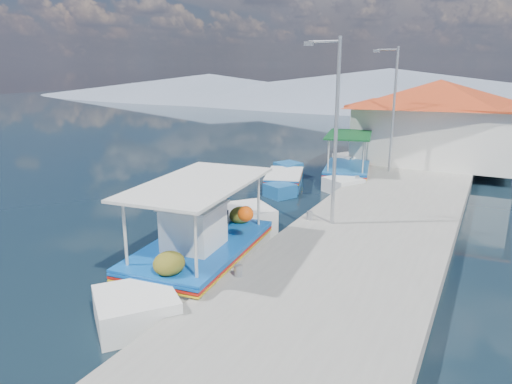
% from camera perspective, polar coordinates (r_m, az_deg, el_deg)
% --- Properties ---
extents(ground, '(160.00, 160.00, 0.00)m').
position_cam_1_polar(ground, '(16.43, -8.61, -5.07)').
color(ground, black).
rests_on(ground, ground).
extents(quay, '(5.00, 44.00, 0.50)m').
position_cam_1_polar(quay, '(19.47, 16.54, -1.52)').
color(quay, gray).
rests_on(quay, ground).
extents(bollards, '(0.20, 17.20, 0.30)m').
position_cam_1_polar(bollards, '(19.13, 10.03, -0.16)').
color(bollards, '#A5A8AD').
rests_on(bollards, quay).
extents(main_caique, '(3.09, 8.68, 2.87)m').
position_cam_1_polar(main_caique, '(13.46, -6.51, -7.14)').
color(main_caique, silver).
rests_on(main_caique, ground).
extents(caique_green_canopy, '(3.04, 6.82, 2.61)m').
position_cam_1_polar(caique_green_canopy, '(24.18, 11.13, 2.37)').
color(caique_green_canopy, silver).
rests_on(caique_green_canopy, ground).
extents(caique_blue_hull, '(2.71, 5.22, 0.98)m').
position_cam_1_polar(caique_blue_hull, '(22.61, 3.58, 1.41)').
color(caique_blue_hull, '#185390').
rests_on(caique_blue_hull, ground).
extents(harbor_building, '(10.49, 10.49, 4.40)m').
position_cam_1_polar(harbor_building, '(27.73, 21.20, 8.26)').
color(harbor_building, silver).
rests_on(harbor_building, quay).
extents(lamp_post_near, '(1.21, 0.14, 6.00)m').
position_cam_1_polar(lamp_post_near, '(15.26, 9.43, 8.25)').
color(lamp_post_near, '#A5A8AD').
rests_on(lamp_post_near, quay).
extents(lamp_post_far, '(1.21, 0.14, 6.00)m').
position_cam_1_polar(lamp_post_far, '(23.95, 16.25, 10.32)').
color(lamp_post_far, '#A5A8AD').
rests_on(lamp_post_far, quay).
extents(mountain_ridge, '(171.40, 96.00, 5.50)m').
position_cam_1_polar(mountain_ridge, '(68.57, 25.50, 10.76)').
color(mountain_ridge, slate).
rests_on(mountain_ridge, ground).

